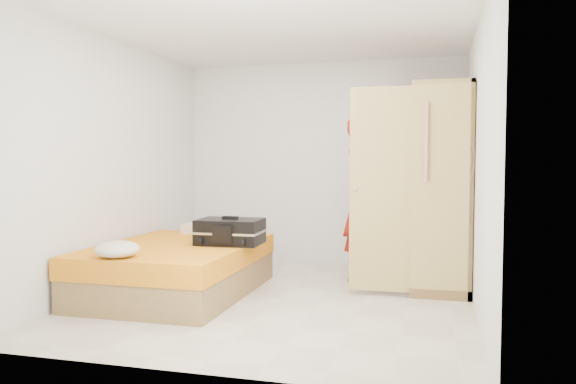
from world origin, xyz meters
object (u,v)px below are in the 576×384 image
(wardrobe, at_px, (436,193))
(suitcase, at_px, (230,232))
(round_cushion, at_px, (117,249))
(person, at_px, (365,198))
(bed, at_px, (177,269))

(wardrobe, distance_m, suitcase, 2.18)
(wardrobe, xyz_separation_m, round_cushion, (-2.65, -1.79, -0.43))
(person, bearing_deg, suitcase, 152.97)
(wardrobe, relative_size, person, 1.15)
(suitcase, bearing_deg, person, 37.56)
(person, distance_m, round_cushion, 2.77)
(person, distance_m, suitcase, 1.61)
(bed, distance_m, round_cushion, 0.91)
(person, bearing_deg, round_cushion, 160.09)
(suitcase, bearing_deg, wardrobe, 20.00)
(bed, relative_size, person, 1.10)
(bed, relative_size, round_cushion, 5.30)
(person, relative_size, round_cushion, 4.80)
(person, height_order, suitcase, person)
(bed, height_order, suitcase, suitcase)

